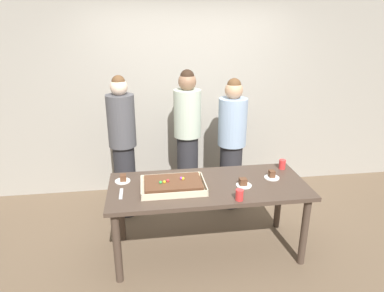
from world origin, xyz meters
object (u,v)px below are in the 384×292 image
plated_slice_far_left (243,183)px  drink_cup_middle (282,164)px  party_table (208,193)px  person_striped_tie_right (123,146)px  person_serving_front (187,136)px  plated_slice_near_right (272,176)px  plated_slice_near_left (123,179)px  drink_cup_nearest (239,195)px  sheet_cake (173,185)px  person_green_shirt_behind (232,143)px  cake_server_utensil (121,194)px

plated_slice_far_left → drink_cup_middle: size_ratio=1.50×
party_table → person_striped_tie_right: bearing=133.9°
person_serving_front → plated_slice_near_right: bearing=50.1°
party_table → plated_slice_far_left: size_ratio=12.72×
plated_slice_near_left → drink_cup_nearest: size_ratio=1.50×
plated_slice_near_left → drink_cup_nearest: 1.16m
drink_cup_middle → sheet_cake: bearing=-166.2°
party_table → plated_slice_far_left: bearing=-12.0°
plated_slice_near_right → person_serving_front: size_ratio=0.09×
plated_slice_near_right → plated_slice_near_left: bearing=175.0°
drink_cup_nearest → party_table: bearing=122.5°
person_green_shirt_behind → cake_server_utensil: bearing=-11.9°
plated_slice_near_right → person_striped_tie_right: 1.71m
sheet_cake → drink_cup_nearest: size_ratio=6.03×
party_table → person_green_shirt_behind: (0.46, 0.89, 0.18)m
plated_slice_far_left → drink_cup_nearest: size_ratio=1.50×
sheet_cake → drink_cup_middle: same height
plated_slice_far_left → drink_cup_middle: drink_cup_middle is taller
plated_slice_near_left → person_serving_front: size_ratio=0.09×
plated_slice_far_left → party_table: bearing=168.0°
drink_cup_middle → drink_cup_nearest: bearing=-136.7°
drink_cup_nearest → person_striped_tie_right: (-1.05, 1.21, 0.08)m
party_table → person_green_shirt_behind: size_ratio=1.17×
party_table → plated_slice_near_left: size_ratio=12.72×
person_striped_tie_right → party_table: bearing=15.1°
person_green_shirt_behind → plated_slice_far_left: bearing=33.3°
drink_cup_nearest → person_green_shirt_behind: size_ratio=0.06×
drink_cup_nearest → drink_cup_middle: bearing=43.3°
plated_slice_far_left → person_green_shirt_behind: 0.97m
sheet_cake → plated_slice_far_left: bearing=-3.4°
plated_slice_far_left → person_striped_tie_right: person_striped_tie_right is taller
party_table → sheet_cake: 0.37m
person_serving_front → person_green_shirt_behind: bearing=86.5°
sheet_cake → drink_cup_middle: bearing=13.8°
cake_server_utensil → plated_slice_far_left: bearing=0.3°
person_serving_front → person_green_shirt_behind: 0.55m
party_table → person_serving_front: (-0.06, 1.06, 0.23)m
sheet_cake → plated_slice_near_right: sheet_cake is taller
sheet_cake → person_striped_tie_right: bearing=118.8°
party_table → person_green_shirt_behind: 1.02m
party_table → cake_server_utensil: bearing=-174.7°
party_table → person_striped_tie_right: person_striped_tie_right is taller
plated_slice_near_left → person_striped_tie_right: 0.69m
person_serving_front → person_striped_tie_right: (-0.78, -0.19, -0.01)m
plated_slice_far_left → cake_server_utensil: bearing=-179.7°
plated_slice_near_left → drink_cup_middle: bearing=2.6°
drink_cup_middle → person_green_shirt_behind: bearing=122.0°
party_table → person_green_shirt_behind: bearing=62.9°
person_serving_front → drink_cup_middle: bearing=63.3°
person_serving_front → drink_cup_nearest: bearing=25.6°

